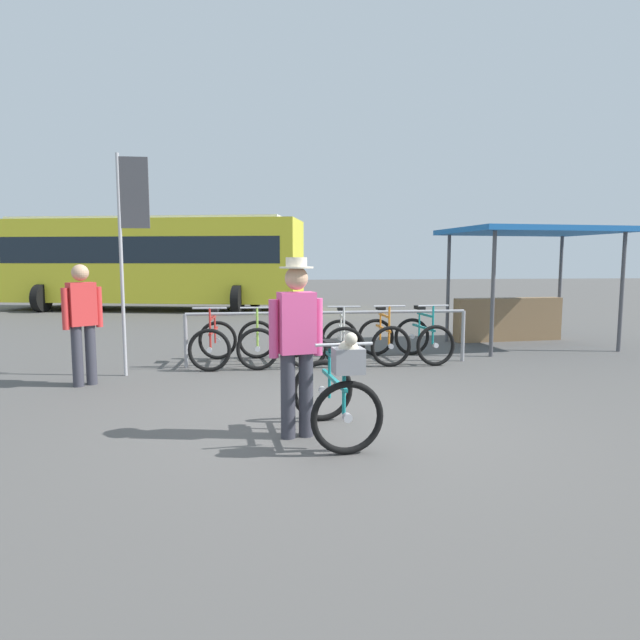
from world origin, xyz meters
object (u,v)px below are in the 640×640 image
(racked_bike_orange, at_px, (383,339))
(market_stall, at_px, (521,275))
(banner_flag, at_px, (129,223))
(racked_bike_lime, at_px, (257,342))
(racked_bike_teal, at_px, (423,339))
(racked_bike_white, at_px, (342,340))
(bus_distant, at_px, (152,258))
(featured_bicycle, at_px, (337,390))
(person_with_featured_bike, at_px, (297,340))
(racked_bike_yellow, at_px, (300,341))
(racked_bike_red, at_px, (214,343))
(pedestrian_with_backpack, at_px, (82,317))

(racked_bike_orange, xyz_separation_m, market_stall, (3.17, 1.57, 1.03))
(banner_flag, bearing_deg, market_stall, 17.94)
(racked_bike_orange, bearing_deg, market_stall, 26.29)
(racked_bike_lime, height_order, racked_bike_teal, same)
(racked_bike_white, distance_m, market_stall, 4.30)
(bus_distant, relative_size, market_stall, 3.12)
(racked_bike_teal, relative_size, featured_bicycle, 0.95)
(banner_flag, bearing_deg, person_with_featured_bike, -54.28)
(market_stall, bearing_deg, person_with_featured_bike, -132.44)
(racked_bike_lime, bearing_deg, person_with_featured_bike, -84.00)
(racked_bike_yellow, height_order, banner_flag, banner_flag)
(bus_distant, distance_m, banner_flag, 10.99)
(racked_bike_white, height_order, market_stall, market_stall)
(racked_bike_red, bearing_deg, person_with_featured_bike, -73.66)
(racked_bike_teal, xyz_separation_m, featured_bicycle, (-2.04, -3.92, 0.12))
(racked_bike_yellow, distance_m, racked_bike_white, 0.70)
(racked_bike_white, height_order, racked_bike_teal, same)
(racked_bike_lime, relative_size, racked_bike_orange, 1.00)
(pedestrian_with_backpack, bearing_deg, racked_bike_red, 37.21)
(racked_bike_red, distance_m, racked_bike_orange, 2.80)
(racked_bike_red, height_order, market_stall, market_stall)
(racked_bike_white, bearing_deg, racked_bike_orange, 0.85)
(pedestrian_with_backpack, bearing_deg, racked_bike_yellow, 22.59)
(racked_bike_orange, relative_size, person_with_featured_bike, 0.64)
(racked_bike_white, relative_size, pedestrian_with_backpack, 0.70)
(pedestrian_with_backpack, bearing_deg, featured_bicycle, -40.27)
(racked_bike_yellow, xyz_separation_m, market_stall, (4.57, 1.59, 1.03))
(racked_bike_yellow, height_order, racked_bike_orange, same)
(racked_bike_red, distance_m, banner_flag, 2.27)
(racked_bike_lime, xyz_separation_m, racked_bike_yellow, (0.70, 0.01, -0.00))
(racked_bike_yellow, relative_size, market_stall, 0.36)
(racked_bike_yellow, xyz_separation_m, pedestrian_with_backpack, (-3.04, -1.26, 0.57))
(featured_bicycle, relative_size, person_with_featured_bike, 0.72)
(featured_bicycle, height_order, bus_distant, bus_distant)
(featured_bicycle, bearing_deg, racked_bike_white, 80.66)
(racked_bike_teal, bearing_deg, racked_bike_lime, -179.15)
(racked_bike_red, relative_size, person_with_featured_bike, 0.67)
(racked_bike_red, bearing_deg, banner_flag, -148.20)
(racked_bike_yellow, bearing_deg, banner_flag, -164.32)
(racked_bike_orange, relative_size, market_stall, 0.34)
(pedestrian_with_backpack, xyz_separation_m, banner_flag, (0.54, 0.56, 1.29))
(racked_bike_lime, relative_size, banner_flag, 0.35)
(racked_bike_yellow, relative_size, racked_bike_white, 1.02)
(racked_bike_lime, distance_m, pedestrian_with_backpack, 2.71)
(market_stall, bearing_deg, racked_bike_white, -157.84)
(featured_bicycle, relative_size, market_stall, 0.37)
(racked_bike_teal, bearing_deg, racked_bike_white, -179.15)
(racked_bike_white, height_order, banner_flag, banner_flag)
(racked_bike_lime, bearing_deg, racked_bike_teal, 0.85)
(racked_bike_yellow, distance_m, pedestrian_with_backpack, 3.34)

